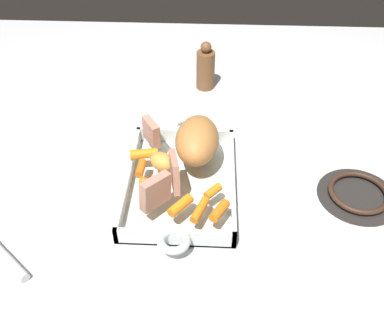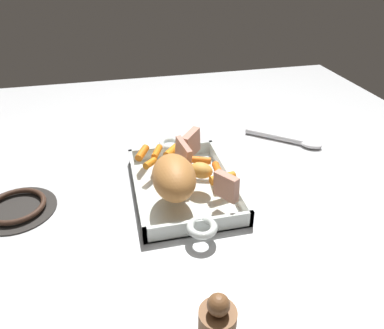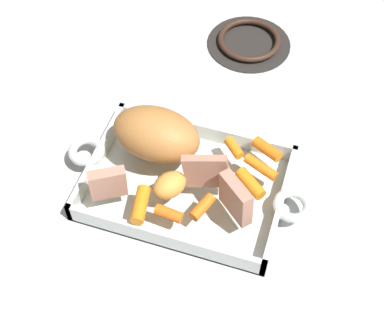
{
  "view_description": "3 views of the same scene",
  "coord_description": "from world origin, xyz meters",
  "px_view_note": "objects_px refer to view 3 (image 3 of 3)",
  "views": [
    {
      "loc": [
        -0.73,
        -0.06,
        0.71
      ],
      "look_at": [
        -0.01,
        -0.03,
        0.08
      ],
      "focal_mm": 40.98,
      "sensor_mm": 36.0,
      "label": 1
    },
    {
      "loc": [
        0.75,
        -0.15,
        0.55
      ],
      "look_at": [
        -0.02,
        0.03,
        0.06
      ],
      "focal_mm": 34.0,
      "sensor_mm": 36.0,
      "label": 2
    },
    {
      "loc": [
        -0.18,
        0.53,
        0.83
      ],
      "look_at": [
        -0.01,
        -0.01,
        0.06
      ],
      "focal_mm": 52.08,
      "sensor_mm": 36.0,
      "label": 3
    }
  ],
  "objects_px": {
    "roast_slice_outer": "(206,172)",
    "baby_carrot_southwest": "(261,167)",
    "pork_roast": "(156,134)",
    "baby_carrot_center_left": "(167,213)",
    "baby_carrot_short": "(202,207)",
    "stove_burner_rear": "(249,41)",
    "baby_carrot_northwest": "(234,148)",
    "baby_carrot_long": "(267,149)",
    "roasting_dish": "(186,185)",
    "roast_slice_thick": "(108,183)",
    "roast_slice_thin": "(236,198)",
    "baby_carrot_center_right": "(140,205)",
    "baby_carrot_northeast": "(251,183)",
    "potato_golden_large": "(170,185)"
  },
  "relations": [
    {
      "from": "roast_slice_outer",
      "to": "baby_carrot_southwest",
      "type": "xyz_separation_m",
      "value": [
        -0.08,
        -0.06,
        -0.03
      ]
    },
    {
      "from": "pork_roast",
      "to": "roast_slice_outer",
      "type": "bearing_deg",
      "value": 156.95
    },
    {
      "from": "baby_carrot_center_left",
      "to": "baby_carrot_short",
      "type": "bearing_deg",
      "value": -150.68
    },
    {
      "from": "stove_burner_rear",
      "to": "roast_slice_outer",
      "type": "bearing_deg",
      "value": 93.75
    },
    {
      "from": "baby_carrot_northwest",
      "to": "baby_carrot_long",
      "type": "distance_m",
      "value": 0.06
    },
    {
      "from": "roasting_dish",
      "to": "roast_slice_thick",
      "type": "bearing_deg",
      "value": 35.13
    },
    {
      "from": "roasting_dish",
      "to": "roast_slice_thin",
      "type": "height_order",
      "value": "roast_slice_thin"
    },
    {
      "from": "roast_slice_outer",
      "to": "roast_slice_thick",
      "type": "bearing_deg",
      "value": 24.64
    },
    {
      "from": "pork_roast",
      "to": "baby_carrot_center_left",
      "type": "bearing_deg",
      "value": 116.63
    },
    {
      "from": "baby_carrot_southwest",
      "to": "roast_slice_thin",
      "type": "bearing_deg",
      "value": 76.64
    },
    {
      "from": "roast_slice_outer",
      "to": "baby_carrot_northwest",
      "type": "relative_size",
      "value": 1.82
    },
    {
      "from": "roast_slice_thin",
      "to": "baby_carrot_center_left",
      "type": "xyz_separation_m",
      "value": [
        0.1,
        0.05,
        -0.03
      ]
    },
    {
      "from": "roast_slice_outer",
      "to": "baby_carrot_center_left",
      "type": "relative_size",
      "value": 1.62
    },
    {
      "from": "roast_slice_outer",
      "to": "baby_carrot_center_right",
      "type": "height_order",
      "value": "roast_slice_outer"
    },
    {
      "from": "baby_carrot_short",
      "to": "baby_carrot_long",
      "type": "relative_size",
      "value": 0.9
    },
    {
      "from": "roast_slice_outer",
      "to": "stove_burner_rear",
      "type": "distance_m",
      "value": 0.42
    },
    {
      "from": "roast_slice_thin",
      "to": "baby_carrot_southwest",
      "type": "height_order",
      "value": "roast_slice_thin"
    },
    {
      "from": "roast_slice_outer",
      "to": "baby_carrot_northeast",
      "type": "relative_size",
      "value": 1.26
    },
    {
      "from": "roast_slice_thick",
      "to": "baby_carrot_short",
      "type": "height_order",
      "value": "roast_slice_thick"
    },
    {
      "from": "roast_slice_outer",
      "to": "baby_carrot_long",
      "type": "xyz_separation_m",
      "value": [
        -0.08,
        -0.1,
        -0.03
      ]
    },
    {
      "from": "pork_roast",
      "to": "roast_slice_thick",
      "type": "distance_m",
      "value": 0.12
    },
    {
      "from": "baby_carrot_center_left",
      "to": "baby_carrot_northeast",
      "type": "xyz_separation_m",
      "value": [
        -0.11,
        -0.1,
        0.0
      ]
    },
    {
      "from": "potato_golden_large",
      "to": "baby_carrot_center_right",
      "type": "bearing_deg",
      "value": 52.95
    },
    {
      "from": "potato_golden_large",
      "to": "baby_carrot_northwest",
      "type": "bearing_deg",
      "value": -124.37
    },
    {
      "from": "baby_carrot_northwest",
      "to": "potato_golden_large",
      "type": "height_order",
      "value": "potato_golden_large"
    },
    {
      "from": "pork_roast",
      "to": "potato_golden_large",
      "type": "bearing_deg",
      "value": 123.03
    },
    {
      "from": "roast_slice_thin",
      "to": "roast_slice_thick",
      "type": "xyz_separation_m",
      "value": [
        0.21,
        0.03,
        -0.0
      ]
    },
    {
      "from": "baby_carrot_northwest",
      "to": "potato_golden_large",
      "type": "relative_size",
      "value": 0.68
    },
    {
      "from": "pork_roast",
      "to": "baby_carrot_center_right",
      "type": "relative_size",
      "value": 2.42
    },
    {
      "from": "pork_roast",
      "to": "roast_slice_outer",
      "type": "xyz_separation_m",
      "value": [
        -0.1,
        0.04,
        -0.01
      ]
    },
    {
      "from": "roast_slice_thin",
      "to": "roast_slice_outer",
      "type": "relative_size",
      "value": 0.94
    },
    {
      "from": "roasting_dish",
      "to": "roast_slice_thin",
      "type": "relative_size",
      "value": 6.37
    },
    {
      "from": "stove_burner_rear",
      "to": "baby_carrot_southwest",
      "type": "bearing_deg",
      "value": 106.94
    },
    {
      "from": "baby_carrot_southwest",
      "to": "baby_carrot_northeast",
      "type": "height_order",
      "value": "baby_carrot_northeast"
    },
    {
      "from": "roast_slice_outer",
      "to": "stove_burner_rear",
      "type": "height_order",
      "value": "roast_slice_outer"
    },
    {
      "from": "pork_roast",
      "to": "baby_carrot_center_right",
      "type": "height_order",
      "value": "pork_roast"
    },
    {
      "from": "baby_carrot_southwest",
      "to": "stove_burner_rear",
      "type": "xyz_separation_m",
      "value": [
        0.11,
        -0.36,
        -0.05
      ]
    },
    {
      "from": "roast_slice_thick",
      "to": "roasting_dish",
      "type": "bearing_deg",
      "value": -144.87
    },
    {
      "from": "baby_carrot_short",
      "to": "baby_carrot_northeast",
      "type": "distance_m",
      "value": 0.09
    },
    {
      "from": "baby_carrot_northwest",
      "to": "baby_carrot_southwest",
      "type": "relative_size",
      "value": 0.65
    },
    {
      "from": "baby_carrot_northeast",
      "to": "baby_carrot_center_left",
      "type": "bearing_deg",
      "value": 40.28
    },
    {
      "from": "roasting_dish",
      "to": "pork_roast",
      "type": "relative_size",
      "value": 2.83
    },
    {
      "from": "baby_carrot_center_right",
      "to": "baby_carrot_short",
      "type": "bearing_deg",
      "value": -164.03
    },
    {
      "from": "roast_slice_thick",
      "to": "baby_carrot_northwest",
      "type": "bearing_deg",
      "value": -139.05
    },
    {
      "from": "roast_slice_thick",
      "to": "baby_carrot_center_left",
      "type": "bearing_deg",
      "value": 173.66
    },
    {
      "from": "baby_carrot_center_left",
      "to": "baby_carrot_northeast",
      "type": "bearing_deg",
      "value": -139.72
    },
    {
      "from": "pork_roast",
      "to": "baby_carrot_center_left",
      "type": "xyz_separation_m",
      "value": [
        -0.06,
        0.12,
        -0.03
      ]
    },
    {
      "from": "roast_slice_outer",
      "to": "baby_carrot_center_left",
      "type": "bearing_deg",
      "value": 62.46
    },
    {
      "from": "roasting_dish",
      "to": "baby_carrot_short",
      "type": "relative_size",
      "value": 8.93
    },
    {
      "from": "baby_carrot_northeast",
      "to": "roast_slice_thin",
      "type": "bearing_deg",
      "value": 75.46
    }
  ]
}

